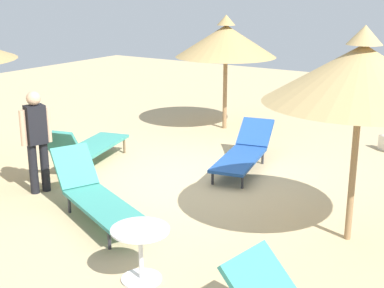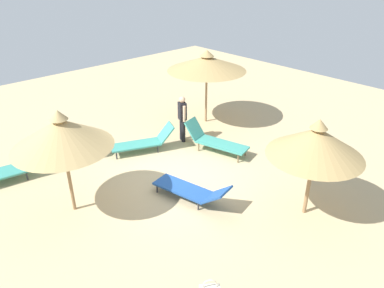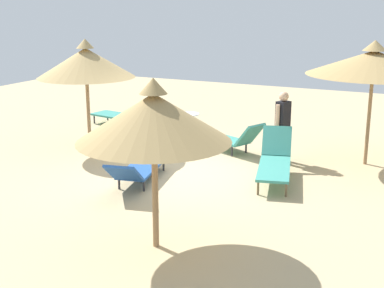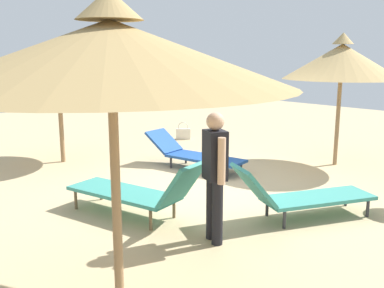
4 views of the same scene
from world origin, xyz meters
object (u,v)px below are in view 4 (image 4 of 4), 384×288
Objects in this scene: parasol_umbrella_far_left at (58,69)px; lounge_chair_center at (300,195)px; parasol_umbrella_edge at (342,61)px; handbag at (183,133)px; person_standing_far_right at (215,170)px; lounge_chair_near_right at (138,191)px; parasol_umbrella_near_left at (111,54)px; lounge_chair_back at (193,153)px.

parasol_umbrella_far_left is 1.20× the size of lounge_chair_center.
parasol_umbrella_edge is 4.56m from handbag.
person_standing_far_right is 3.38× the size of handbag.
lounge_chair_near_right reaches higher than handbag.
person_standing_far_right is (4.91, -0.41, -1.03)m from parasol_umbrella_far_left.
parasol_umbrella_edge reaches higher than lounge_chair_near_right.
parasol_umbrella_near_left is 5.37m from lounge_chair_back.
lounge_chair_back is (-1.70, -2.37, -1.77)m from parasol_umbrella_edge.
parasol_umbrella_edge is at bearing 54.34° from lounge_chair_back.
person_standing_far_right is at bearing -37.30° from handbag.
parasol_umbrella_far_left is 3.20m from lounge_chair_back.
parasol_umbrella_far_left is 5.49m from lounge_chair_center.
lounge_chair_back is at bearing 142.38° from person_standing_far_right.
person_standing_far_right is at bearing -4.80° from parasol_umbrella_far_left.
person_standing_far_right is at bearing 10.47° from lounge_chair_near_right.
parasol_umbrella_near_left reaches higher than handbag.
parasol_umbrella_near_left is at bearing -75.36° from parasol_umbrella_edge.
lounge_chair_back is (-1.45, 2.30, -0.08)m from lounge_chair_near_right.
handbag is (-5.36, 2.51, -0.18)m from lounge_chair_center.
lounge_chair_center is (1.25, -3.06, -1.73)m from parasol_umbrella_edge.
handbag is (-5.71, 5.60, -2.05)m from parasol_umbrella_near_left.
parasol_umbrella_near_left is at bearing -44.41° from handbag.
parasol_umbrella_edge reaches higher than parasol_umbrella_far_left.
parasol_umbrella_far_left is 5.92m from parasol_umbrella_near_left.
parasol_umbrella_near_left is 1.30× the size of lounge_chair_back.
parasol_umbrella_edge is at bearing 112.27° from lounge_chair_center.
lounge_chair_back is (-3.30, 3.79, -1.90)m from parasol_umbrella_near_left.
person_standing_far_right is at bearing 109.68° from parasol_umbrella_near_left.
person_standing_far_right is (2.69, -2.07, 0.58)m from lounge_chair_back.
parasol_umbrella_near_left is at bearing -83.48° from lounge_chair_center.
parasol_umbrella_edge reaches higher than handbag.
parasol_umbrella_far_left is at bearing -143.15° from lounge_chair_back.
parasol_umbrella_far_left is 4.03m from lounge_chair_near_right.
lounge_chair_center is (1.50, 1.61, -0.04)m from lounge_chair_near_right.
parasol_umbrella_near_left reaches higher than parasol_umbrella_far_left.
handbag is (-0.19, 3.47, -1.75)m from parasol_umbrella_far_left.
parasol_umbrella_near_left is 1.31× the size of lounge_chair_near_right.
lounge_chair_center is at bearing 47.00° from lounge_chair_near_right.
parasol_umbrella_edge is 4.70m from person_standing_far_right.
lounge_chair_near_right reaches higher than lounge_chair_center.
parasol_umbrella_far_left is 1.57× the size of person_standing_far_right.
parasol_umbrella_far_left is at bearing 175.20° from person_standing_far_right.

